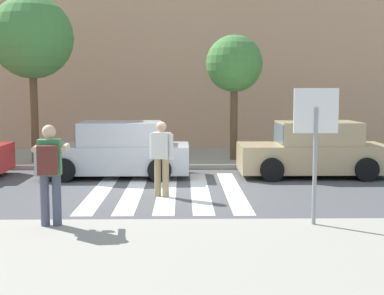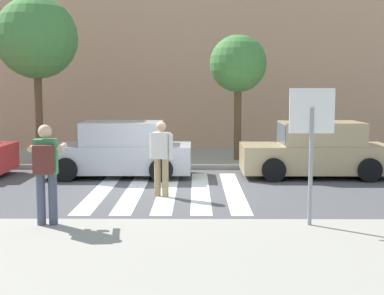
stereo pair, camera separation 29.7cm
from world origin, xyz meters
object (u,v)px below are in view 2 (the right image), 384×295
object	(u,v)px
stop_sign	(312,126)
photographer_with_backpack	(46,166)
parked_car_tan	(316,151)
street_tree_center	(238,65)
parked_car_silver	(119,151)
pedestrian_crossing	(161,154)
street_tree_west	(37,38)

from	to	relation	value
stop_sign	photographer_with_backpack	xyz separation A→B (m)	(-4.50, -0.05, -0.67)
parked_car_tan	street_tree_center	distance (m)	4.12
photographer_with_backpack	parked_car_silver	xyz separation A→B (m)	(0.40, 5.94, -0.44)
photographer_with_backpack	parked_car_tan	size ratio (longest dim) A/B	0.42
photographer_with_backpack	street_tree_center	bearing A→B (deg)	65.28
stop_sign	pedestrian_crossing	size ratio (longest dim) A/B	1.35
stop_sign	parked_car_silver	xyz separation A→B (m)	(-4.10, 5.88, -1.11)
parked_car_tan	street_tree_west	size ratio (longest dim) A/B	0.79
photographer_with_backpack	parked_car_tan	world-z (taller)	photographer_with_backpack
photographer_with_backpack	parked_car_tan	xyz separation A→B (m)	(5.93, 5.94, -0.44)
stop_sign	photographer_with_backpack	size ratio (longest dim) A/B	1.35
stop_sign	parked_car_silver	world-z (taller)	stop_sign
photographer_with_backpack	pedestrian_crossing	bearing A→B (deg)	60.72
stop_sign	street_tree_west	bearing A→B (deg)	131.10
photographer_with_backpack	street_tree_west	xyz separation A→B (m)	(-2.44, 8.02, 2.87)
stop_sign	photographer_with_backpack	bearing A→B (deg)	-179.30
pedestrian_crossing	parked_car_tan	size ratio (longest dim) A/B	0.42
stop_sign	street_tree_west	world-z (taller)	street_tree_west
parked_car_tan	street_tree_center	xyz separation A→B (m)	(-2.01, 2.58, 2.51)
stop_sign	parked_car_tan	size ratio (longest dim) A/B	0.57
parked_car_silver	parked_car_tan	xyz separation A→B (m)	(5.53, -0.00, 0.00)
stop_sign	photographer_with_backpack	distance (m)	4.55
parked_car_silver	street_tree_west	distance (m)	4.83
street_tree_center	parked_car_tan	bearing A→B (deg)	-52.11
photographer_with_backpack	parked_car_silver	world-z (taller)	photographer_with_backpack
pedestrian_crossing	street_tree_west	xyz separation A→B (m)	(-4.20, 4.88, 3.06)
pedestrian_crossing	street_tree_center	size ratio (longest dim) A/B	0.42
stop_sign	parked_car_silver	size ratio (longest dim) A/B	0.57
parked_car_silver	parked_car_tan	bearing A→B (deg)	-0.00
stop_sign	street_tree_center	world-z (taller)	street_tree_center
stop_sign	street_tree_center	bearing A→B (deg)	93.91
parked_car_tan	street_tree_center	world-z (taller)	street_tree_center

